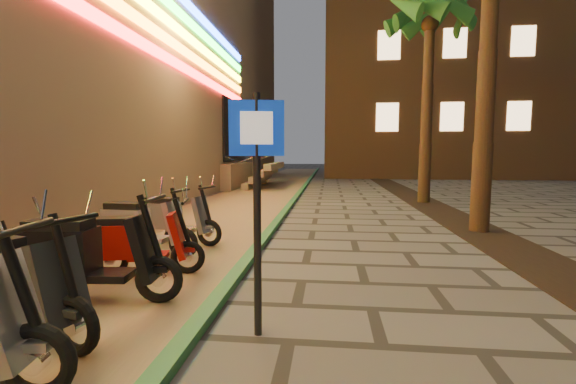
# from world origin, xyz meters

# --- Properties ---
(parking_strip) EXTENTS (3.40, 60.00, 0.01)m
(parking_strip) POSITION_xyz_m (-2.60, 10.00, 0.01)
(parking_strip) COLOR #8C7251
(parking_strip) RESTS_ON ground
(green_curb) EXTENTS (0.18, 60.00, 0.10)m
(green_curb) POSITION_xyz_m (-0.90, 10.00, 0.05)
(green_curb) COLOR #296F3A
(green_curb) RESTS_ON ground
(planting_strip) EXTENTS (1.20, 40.00, 0.02)m
(planting_strip) POSITION_xyz_m (3.60, 5.00, 0.01)
(planting_strip) COLOR black
(planting_strip) RESTS_ON ground
(apartment_block) EXTENTS (18.00, 16.06, 25.00)m
(apartment_block) POSITION_xyz_m (9.00, 32.00, 12.50)
(apartment_block) COLOR brown
(apartment_block) RESTS_ON ground
(palm_d) EXTENTS (2.97, 3.02, 7.16)m
(palm_d) POSITION_xyz_m (3.60, 12.00, 5.94)
(palm_d) COLOR #472D19
(palm_d) RESTS_ON ground
(pedestrian_sign) EXTENTS (0.49, 0.13, 2.23)m
(pedestrian_sign) POSITION_xyz_m (-0.30, 1.77, 1.45)
(pedestrian_sign) COLOR black
(pedestrian_sign) RESTS_ON ground
(scooter_5) EXTENTS (1.71, 0.85, 1.21)m
(scooter_5) POSITION_xyz_m (-2.54, 1.44, 0.53)
(scooter_5) COLOR black
(scooter_5) RESTS_ON ground
(scooter_6) EXTENTS (1.77, 0.63, 1.25)m
(scooter_6) POSITION_xyz_m (-2.40, 2.34, 0.54)
(scooter_6) COLOR black
(scooter_6) RESTS_ON ground
(scooter_7) EXTENTS (1.53, 0.75, 1.08)m
(scooter_7) POSITION_xyz_m (-2.33, 3.30, 0.47)
(scooter_7) COLOR black
(scooter_7) RESTS_ON ground
(scooter_8) EXTENTS (1.64, 0.61, 1.15)m
(scooter_8) POSITION_xyz_m (-2.76, 4.32, 0.50)
(scooter_8) COLOR black
(scooter_8) RESTS_ON ground
(scooter_9) EXTENTS (1.61, 0.72, 1.13)m
(scooter_9) POSITION_xyz_m (-2.57, 5.22, 0.49)
(scooter_9) COLOR black
(scooter_9) RESTS_ON ground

